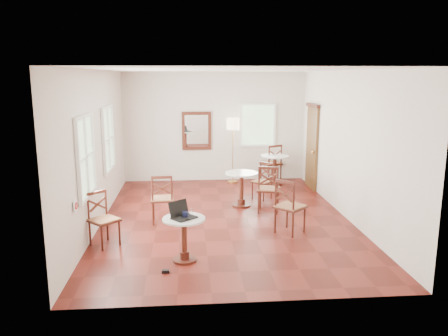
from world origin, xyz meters
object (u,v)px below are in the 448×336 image
Objects in this scene: cafe_table_back at (275,167)px; chair_mid_b at (289,206)px; laptop at (182,214)px; chair_back_a at (272,163)px; chair_mid_a at (269,189)px; navy_mug at (185,215)px; chair_near_a at (162,199)px; power_adapter at (166,271)px; cafe_table_mid at (241,185)px; water_glass at (191,211)px; mouse at (188,219)px; cafe_table_near at (184,234)px; chair_near_b at (103,219)px; floor_lamp at (233,128)px; chair_back_b at (263,181)px.

chair_mid_b is at bearing -97.00° from cafe_table_back.
chair_back_a is at bearing 24.23° from laptop.
navy_mug is (-1.77, -2.45, 0.25)m from chair_mid_a.
chair_near_a is 8.90× the size of power_adapter.
water_glass is (-1.15, -2.78, 0.28)m from cafe_table_mid.
navy_mug is (-0.04, 0.13, 0.03)m from mouse.
chair_near_a is at bearing 107.42° from water_glass.
navy_mug is at bearing 68.72° from chair_mid_a.
cafe_table_near is 0.32m from mouse.
cafe_table_back is 5.59m from chair_near_b.
floor_lamp is 16.00× the size of power_adapter.
cafe_table_near is at bearing 96.85° from mouse.
laptop reaches higher than navy_mug.
cafe_table_mid is at bearing -28.70° from chair_mid_a.
navy_mug is 0.91m from power_adapter.
cafe_table_back is at bearing 22.50° from laptop.
power_adapter is (-0.34, -0.30, -0.71)m from mouse.
chair_back_a is at bearing 64.80° from power_adapter.
cafe_table_back reaches higher than cafe_table_near.
power_adapter is at bearing 90.56° from chair_near_a.
cafe_table_near is at bearing 68.42° from chair_mid_a.
cafe_table_back is 1.71× the size of laptop.
chair_back_b is 7.83× the size of power_adapter.
navy_mug is (0.06, -0.02, -0.01)m from laptop.
laptop reaches higher than power_adapter.
chair_mid_a reaches higher than chair_near_a.
floor_lamp is (-1.10, 0.36, 1.01)m from cafe_table_back.
cafe_table_near is 0.68× the size of chair_back_a.
chair_mid_a is (0.53, -0.49, 0.03)m from cafe_table_mid.
chair_back_b is at bearing -112.25° from cafe_table_back.
laptop is 4.24× the size of power_adapter.
laptop is at bearing 67.69° from chair_mid_a.
chair_back_b is 3.97m from navy_mug.
laptop is 0.21m from water_glass.
water_glass is (0.05, 0.29, 0.03)m from mouse.
cafe_table_back is 5.54m from mouse.
cafe_table_mid is 0.79× the size of chair_near_a.
chair_back_a is (0.44, 4.11, 0.01)m from chair_mid_b.
mouse is (-1.88, -1.25, 0.21)m from chair_mid_b.
chair_mid_a reaches higher than cafe_table_back.
chair_back_b reaches higher than cafe_table_near.
chair_back_b is 6.88× the size of navy_mug.
chair_near_b is at bearing 132.48° from power_adapter.
water_glass is at bearing -112.50° from cafe_table_mid.
chair_back_a is at bearing 65.90° from water_glass.
chair_mid_b is 2.21× the size of laptop.
cafe_table_near is 3.98m from chair_back_b.
laptop is at bearing 42.37° from chair_back_a.
mouse is 0.77× the size of navy_mug.
power_adapter is at bearing -158.55° from mouse.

